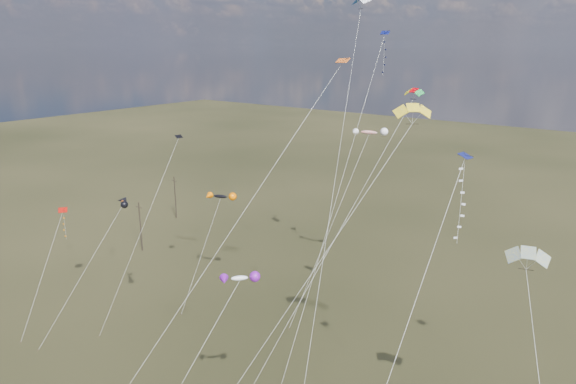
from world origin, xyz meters
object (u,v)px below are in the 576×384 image
Objects in this scene: novelty_black_orange at (220,197)px; utility_pole_far at (175,197)px; utility_pole_near at (140,226)px; parafoil_yellow at (412,109)px.

utility_pole_far is at bearing 149.58° from novelty_black_orange.
utility_pole_near is 0.29× the size of parafoil_yellow.
utility_pole_far is at bearing 119.74° from utility_pole_near.
utility_pole_near is at bearing 172.54° from novelty_black_orange.
parafoil_yellow is at bearing -18.52° from novelty_black_orange.
parafoil_yellow reaches higher than novelty_black_orange.
parafoil_yellow is (57.15, -26.31, 22.96)m from utility_pole_far.
novelty_black_orange reaches higher than utility_pole_near.
novelty_black_orange is at bearing -7.46° from utility_pole_near.
utility_pole_far is 0.58× the size of novelty_black_orange.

